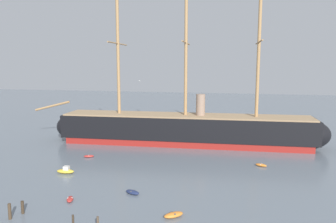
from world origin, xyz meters
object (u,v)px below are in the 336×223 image
(tall_ship, at_px, (185,129))
(motorboat_mid_left, at_px, (66,171))
(dinghy_alongside_stern, at_px, (261,165))
(dinghy_far_left, at_px, (77,134))
(dinghy_distant_centre, at_px, (195,135))
(seagull_in_flight, at_px, (140,81))
(dinghy_foreground_left, at_px, (70,199))
(dinghy_foreground_right, at_px, (174,215))
(mooring_piling_midwater, at_px, (23,207))
(mooring_piling_left_pair, at_px, (73,221))
(mooring_piling_nearest, at_px, (10,211))
(dinghy_near_centre, at_px, (132,192))
(dinghy_alongside_bow, at_px, (89,156))
(dinghy_far_right, at_px, (307,148))

(tall_ship, relative_size, motorboat_mid_left, 22.31)
(dinghy_alongside_stern, relative_size, dinghy_far_left, 1.24)
(tall_ship, height_order, dinghy_distant_centre, tall_ship)
(dinghy_alongside_stern, distance_m, seagull_in_flight, 29.88)
(dinghy_foreground_left, bearing_deg, dinghy_foreground_right, -6.93)
(dinghy_far_left, height_order, mooring_piling_midwater, mooring_piling_midwater)
(tall_ship, bearing_deg, dinghy_far_left, 172.59)
(mooring_piling_midwater, bearing_deg, mooring_piling_left_pair, -12.53)
(dinghy_foreground_left, xyz_separation_m, dinghy_distant_centre, (12.40, 49.39, -0.03))
(motorboat_mid_left, bearing_deg, dinghy_foreground_left, -58.17)
(motorboat_mid_left, bearing_deg, mooring_piling_left_pair, -58.41)
(dinghy_far_left, relative_size, mooring_piling_nearest, 0.94)
(dinghy_near_centre, relative_size, dinghy_far_left, 1.38)
(dinghy_foreground_right, distance_m, dinghy_alongside_bow, 33.85)
(dinghy_far_right, bearing_deg, motorboat_mid_left, -149.11)
(dinghy_foreground_right, xyz_separation_m, mooring_piling_nearest, (-21.07, -5.14, 0.75))
(motorboat_mid_left, bearing_deg, dinghy_foreground_right, -29.75)
(dinghy_alongside_bow, relative_size, mooring_piling_midwater, 1.33)
(dinghy_far_right, bearing_deg, dinghy_alongside_bow, -159.72)
(dinghy_alongside_stern, bearing_deg, dinghy_foreground_right, -116.79)
(dinghy_distant_centre, bearing_deg, dinghy_far_right, -18.27)
(dinghy_far_right, xyz_separation_m, mooring_piling_left_pair, (-36.50, -47.19, 0.48))
(tall_ship, height_order, seagull_in_flight, tall_ship)
(dinghy_foreground_left, bearing_deg, dinghy_alongside_bow, 108.67)
(dinghy_distant_centre, relative_size, seagull_in_flight, 1.60)
(tall_ship, bearing_deg, mooring_piling_left_pair, -98.53)
(mooring_piling_midwater, xyz_separation_m, seagull_in_flight, (8.48, 27.63, 15.95))
(dinghy_far_right, bearing_deg, dinghy_distant_centre, 161.73)
(dinghy_near_centre, distance_m, dinghy_alongside_stern, 28.11)
(dinghy_foreground_left, distance_m, dinghy_near_centre, 9.49)
(tall_ship, height_order, dinghy_near_centre, tall_ship)
(mooring_piling_nearest, bearing_deg, seagull_in_flight, 72.87)
(dinghy_foreground_right, distance_m, mooring_piling_midwater, 20.75)
(tall_ship, xyz_separation_m, mooring_piling_midwater, (-15.44, -43.93, -3.08))
(dinghy_alongside_stern, distance_m, mooring_piling_nearest, 45.66)
(dinghy_foreground_right, bearing_deg, seagull_in_flight, 116.25)
(dinghy_far_right, bearing_deg, dinghy_near_centre, -132.43)
(dinghy_alongside_stern, height_order, seagull_in_flight, seagull_in_flight)
(motorboat_mid_left, relative_size, dinghy_far_right, 1.26)
(mooring_piling_nearest, bearing_deg, dinghy_distant_centre, 73.06)
(seagull_in_flight, bearing_deg, dinghy_far_left, 140.92)
(mooring_piling_midwater, bearing_deg, dinghy_near_centre, 37.79)
(dinghy_foreground_left, bearing_deg, tall_ship, 73.80)
(mooring_piling_nearest, bearing_deg, dinghy_alongside_stern, 42.03)
(dinghy_foreground_left, distance_m, dinghy_foreground_right, 16.38)
(dinghy_foreground_right, relative_size, motorboat_mid_left, 0.86)
(mooring_piling_left_pair, bearing_deg, dinghy_alongside_stern, 51.07)
(dinghy_far_left, bearing_deg, dinghy_alongside_stern, -21.16)
(dinghy_near_centre, relative_size, mooring_piling_midwater, 1.56)
(dinghy_far_right, xyz_separation_m, mooring_piling_midwater, (-45.06, -45.29, 0.60))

